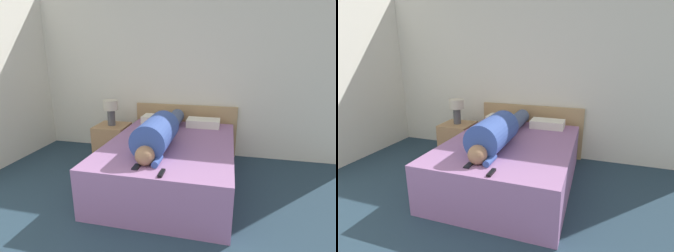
# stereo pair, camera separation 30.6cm
# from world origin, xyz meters

# --- Properties ---
(wall_back) EXTENTS (5.74, 0.06, 2.60)m
(wall_back) POSITION_xyz_m (0.00, 3.90, 1.30)
(wall_back) COLOR silver
(wall_back) RESTS_ON ground_plane
(bed) EXTENTS (1.54, 2.01, 0.57)m
(bed) POSITION_xyz_m (0.25, 2.72, 0.29)
(bed) COLOR #936699
(bed) RESTS_ON ground_plane
(headboard) EXTENTS (1.66, 0.04, 0.82)m
(headboard) POSITION_xyz_m (0.25, 3.83, 0.41)
(headboard) COLOR tan
(headboard) RESTS_ON ground_plane
(nightstand) EXTENTS (0.48, 0.47, 0.56)m
(nightstand) POSITION_xyz_m (-0.81, 3.29, 0.28)
(nightstand) COLOR #A37A51
(nightstand) RESTS_ON ground_plane
(table_lamp) EXTENTS (0.22, 0.22, 0.39)m
(table_lamp) POSITION_xyz_m (-0.81, 3.29, 0.82)
(table_lamp) COLOR #4C4C51
(table_lamp) RESTS_ON nightstand
(person_lying) EXTENTS (0.38, 1.78, 0.38)m
(person_lying) POSITION_xyz_m (0.14, 2.60, 0.73)
(person_lying) COLOR #936B4C
(person_lying) RESTS_ON bed
(pillow_near_headboard) EXTENTS (0.51, 0.28, 0.13)m
(pillow_near_headboard) POSITION_xyz_m (-0.11, 3.51, 0.63)
(pillow_near_headboard) COLOR silver
(pillow_near_headboard) RESTS_ON bed
(pillow_second) EXTENTS (0.49, 0.28, 0.11)m
(pillow_second) POSITION_xyz_m (0.57, 3.51, 0.63)
(pillow_second) COLOR silver
(pillow_second) RESTS_ON bed
(tv_remote) EXTENTS (0.04, 0.15, 0.02)m
(tv_remote) POSITION_xyz_m (0.36, 1.83, 0.58)
(tv_remote) COLOR black
(tv_remote) RESTS_ON bed
(cell_phone) EXTENTS (0.06, 0.13, 0.01)m
(cell_phone) POSITION_xyz_m (0.08, 1.92, 0.58)
(cell_phone) COLOR black
(cell_phone) RESTS_ON bed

